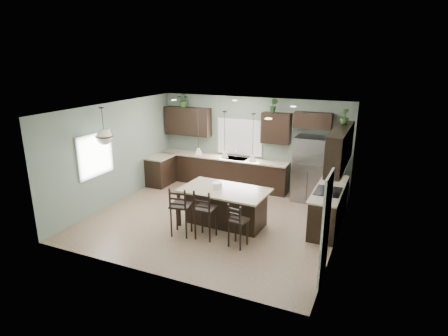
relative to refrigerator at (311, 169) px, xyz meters
The scene contains 33 objects.
ground 3.12m from the refrigerator, 130.32° to the right, with size 6.00×6.00×0.00m, color #9E8466.
pantry_door 3.97m from the refrigerator, 74.72° to the right, with size 0.04×0.82×2.04m, color white.
window_back 2.46m from the refrigerator, 168.83° to the left, with size 1.35×0.02×1.00m, color white.
window_left 5.83m from the refrigerator, 147.97° to the right, with size 0.02×1.10×1.00m, color white.
left_return_cabs 4.69m from the refrigerator, behind, with size 0.60×0.90×0.90m, color black.
left_return_countertop 4.65m from the refrigerator, behind, with size 0.66×0.96×0.04m, color #BBAB8D.
back_lower_cabs 2.83m from the refrigerator, behind, with size 4.20×0.60×0.90m, color black.
back_countertop 2.78m from the refrigerator, behind, with size 4.20×0.66×0.04m, color #BBAB8D.
sink_inset 2.34m from the refrigerator, behind, with size 0.70×0.45×0.01m, color gray.
faucet 2.34m from the refrigerator, behind, with size 0.02×0.02×0.28m, color silver.
back_upper_left 4.22m from the refrigerator, behind, with size 1.55×0.34×0.90m, color black.
back_upper_right 1.56m from the refrigerator, 164.90° to the left, with size 0.85×0.34×0.90m, color black.
fridge_header 1.36m from the refrigerator, 104.76° to the left, with size 1.05×0.34×0.45m, color black.
right_lower_cabs 1.67m from the refrigerator, 61.20° to the right, with size 0.60×2.35×0.90m, color black.
right_countertop 1.59m from the refrigerator, 61.83° to the right, with size 0.66×2.35×0.04m, color #BBAB8D.
cooktop 1.84m from the refrigerator, 65.89° to the right, with size 0.58×0.75×0.02m, color black.
wall_oven_front 1.80m from the refrigerator, 74.50° to the right, with size 0.01×0.72×0.60m, color gray.
right_upper_cabs 1.95m from the refrigerator, 57.27° to the right, with size 0.34×2.35×0.90m, color black.
microwave 1.98m from the refrigerator, 63.10° to the right, with size 0.40×0.75×0.40m, color gray.
refrigerator is the anchor object (origin of this frame).
kitchen_island 2.97m from the refrigerator, 121.61° to the right, with size 2.09×1.19×0.92m, color black.
serving_dish 3.04m from the refrigerator, 124.92° to the right, with size 0.24×0.24×0.14m, color white.
bar_stool_left 4.06m from the refrigerator, 123.63° to the right, with size 0.44×0.44×1.18m, color black.
bar_stool_center 3.69m from the refrigerator, 116.74° to the right, with size 0.44×0.44×1.18m, color black.
bar_stool_right 3.48m from the refrigerator, 104.05° to the right, with size 0.37×0.37×1.01m, color black.
pendant_left 3.58m from the refrigerator, 132.22° to the right, with size 0.17×0.17×1.10m, color silver, non-canonical shape.
pendant_center 3.22m from the refrigerator, 121.61° to the right, with size 0.17×0.17×1.10m, color white, non-canonical shape.
pendant_right 2.98m from the refrigerator, 108.33° to the right, with size 0.17×0.17×1.10m, color silver, non-canonical shape.
chandelier 5.66m from the refrigerator, 145.64° to the right, with size 0.43×0.43×0.94m, color beige, non-canonical shape.
plant_back_left 4.54m from the refrigerator, behind, with size 0.41×0.36×0.46m, color #2F5826.
plant_back_right 2.10m from the refrigerator, 167.29° to the left, with size 0.23×0.19×0.42m, color #23481F.
plant_right_wall 2.03m from the refrigerator, 42.31° to the right, with size 0.20×0.20×0.36m, color #2A4D21.
room_shell 3.08m from the refrigerator, 130.32° to the right, with size 6.00×6.00×6.00m.
Camera 1 is at (3.80, -7.89, 3.99)m, focal length 30.00 mm.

